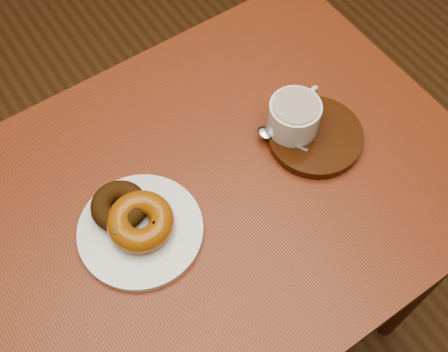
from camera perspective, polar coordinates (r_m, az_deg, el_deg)
ground at (r=1.84m, az=-5.08°, el=-5.87°), size 6.00×6.00×0.00m
cafe_table at (r=1.07m, az=-0.89°, el=-4.64°), size 0.90×0.67×0.84m
donut_plate at (r=0.92m, az=-8.47°, el=-5.50°), size 0.20×0.20×0.01m
donut_cinnamon at (r=0.92m, az=-10.61°, el=-3.02°), size 0.12×0.12×0.03m
donut_caramel at (r=0.90m, az=-8.49°, el=-4.59°), size 0.12×0.12×0.04m
saucer at (r=1.01m, az=9.22°, el=4.01°), size 0.22×0.22×0.02m
coffee_cup at (r=0.98m, az=7.20°, el=6.13°), size 0.12×0.09×0.06m
teaspoon at (r=0.99m, az=4.62°, el=4.22°), size 0.05×0.09×0.01m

